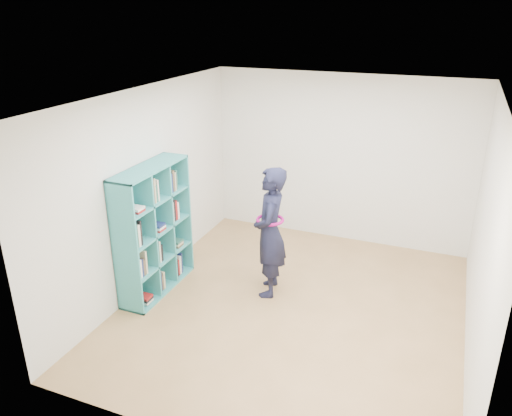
% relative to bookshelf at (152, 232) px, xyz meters
% --- Properties ---
extents(floor, '(4.50, 4.50, 0.00)m').
position_rel_bookshelf_xyz_m(floor, '(1.83, 0.21, -0.82)').
color(floor, olive).
rests_on(floor, ground).
extents(ceiling, '(4.50, 4.50, 0.00)m').
position_rel_bookshelf_xyz_m(ceiling, '(1.83, 0.21, 1.78)').
color(ceiling, white).
rests_on(ceiling, wall_back).
extents(wall_left, '(0.02, 4.50, 2.60)m').
position_rel_bookshelf_xyz_m(wall_left, '(-0.17, 0.21, 0.48)').
color(wall_left, silver).
rests_on(wall_left, floor).
extents(wall_right, '(0.02, 4.50, 2.60)m').
position_rel_bookshelf_xyz_m(wall_right, '(3.83, 0.21, 0.48)').
color(wall_right, silver).
rests_on(wall_right, floor).
extents(wall_back, '(4.00, 0.02, 2.60)m').
position_rel_bookshelf_xyz_m(wall_back, '(1.83, 2.46, 0.48)').
color(wall_back, silver).
rests_on(wall_back, floor).
extents(wall_front, '(4.00, 0.02, 2.60)m').
position_rel_bookshelf_xyz_m(wall_front, '(1.83, -2.04, 0.48)').
color(wall_front, silver).
rests_on(wall_front, floor).
extents(bookshelf, '(0.37, 1.27, 1.69)m').
position_rel_bookshelf_xyz_m(bookshelf, '(0.00, 0.00, 0.00)').
color(bookshelf, teal).
rests_on(bookshelf, floor).
extents(person, '(0.55, 0.70, 1.70)m').
position_rel_bookshelf_xyz_m(person, '(1.42, 0.49, 0.03)').
color(person, black).
rests_on(person, floor).
extents(smartphone, '(0.04, 0.09, 0.12)m').
position_rel_bookshelf_xyz_m(smartphone, '(1.25, 0.53, 0.14)').
color(smartphone, silver).
rests_on(smartphone, person).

